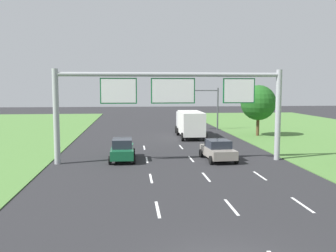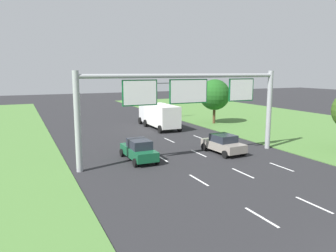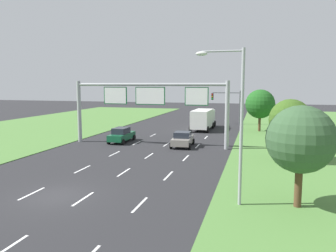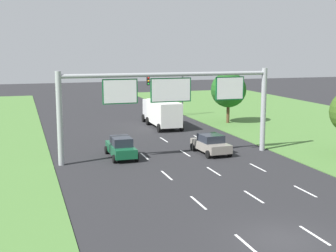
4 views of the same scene
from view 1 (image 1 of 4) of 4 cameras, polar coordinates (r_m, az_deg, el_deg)
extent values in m
cube|color=white|center=(17.79, -1.58, -12.57)|extent=(0.14, 2.40, 0.01)
cube|color=white|center=(23.54, -2.62, -7.96)|extent=(0.14, 2.40, 0.01)
cube|color=white|center=(29.40, -3.24, -5.17)|extent=(0.14, 2.40, 0.01)
cube|color=white|center=(35.30, -3.64, -3.31)|extent=(0.14, 2.40, 0.01)
cube|color=white|center=(18.35, 9.64, -12.07)|extent=(0.14, 2.40, 0.01)
cube|color=white|center=(23.97, 5.84, -7.73)|extent=(0.14, 2.40, 0.01)
cube|color=white|center=(29.74, 3.54, -5.04)|extent=(0.14, 2.40, 0.01)
cube|color=white|center=(35.59, 2.01, -3.22)|extent=(0.14, 2.40, 0.01)
cube|color=white|center=(19.54, 19.79, -11.22)|extent=(0.14, 2.40, 0.01)
cube|color=white|center=(24.89, 13.83, -7.36)|extent=(0.14, 2.40, 0.01)
cube|color=white|center=(30.49, 10.07, -4.85)|extent=(0.14, 2.40, 0.01)
cube|color=white|center=(36.22, 7.51, -3.11)|extent=(0.14, 2.40, 0.01)
cube|color=gray|center=(29.35, 7.63, -3.93)|extent=(2.12, 4.20, 0.67)
cube|color=#232833|center=(29.25, 7.64, -2.69)|extent=(1.77, 2.06, 0.61)
cylinder|color=black|center=(30.57, 5.08, -4.15)|extent=(0.26, 0.65, 0.64)
cylinder|color=black|center=(31.09, 8.53, -4.02)|extent=(0.26, 0.65, 0.64)
cylinder|color=black|center=(27.73, 6.59, -5.20)|extent=(0.26, 0.65, 0.64)
cylinder|color=black|center=(28.30, 10.36, -5.03)|extent=(0.26, 0.65, 0.64)
cube|color=#145633|center=(29.41, -6.95, -3.87)|extent=(1.72, 4.41, 0.70)
cube|color=#232833|center=(29.13, -6.98, -2.60)|extent=(1.48, 2.14, 0.67)
cylinder|color=black|center=(31.13, -8.49, -4.01)|extent=(0.22, 0.64, 0.64)
cylinder|color=black|center=(31.09, -5.27, -3.98)|extent=(0.22, 0.64, 0.64)
cylinder|color=black|center=(27.88, -8.81, -5.17)|extent=(0.22, 0.64, 0.64)
cylinder|color=black|center=(27.84, -5.21, -5.14)|extent=(0.22, 0.64, 0.64)
cube|color=silver|center=(46.07, 2.76, 0.79)|extent=(2.24, 2.14, 2.20)
cube|color=silver|center=(41.87, 3.50, 0.48)|extent=(2.47, 6.12, 2.50)
cylinder|color=black|center=(46.54, 1.29, -0.51)|extent=(0.30, 0.90, 0.90)
cylinder|color=black|center=(46.83, 4.05, -0.49)|extent=(0.30, 0.90, 0.90)
cylinder|color=black|center=(44.26, 1.50, -0.84)|extent=(0.30, 0.90, 0.90)
cylinder|color=black|center=(44.58, 4.59, -0.81)|extent=(0.30, 0.90, 0.90)
cylinder|color=black|center=(39.46, 2.25, -1.67)|extent=(0.30, 0.90, 0.90)
cylinder|color=black|center=(39.82, 5.71, -1.63)|extent=(0.30, 0.90, 0.90)
cylinder|color=#9EA0A5|center=(28.53, -16.67, 1.35)|extent=(0.44, 0.44, 7.00)
cylinder|color=#9EA0A5|center=(30.21, 16.43, 1.59)|extent=(0.44, 0.44, 7.00)
cylinder|color=#9EA0A5|center=(28.09, 0.37, 7.85)|extent=(16.80, 0.32, 0.32)
cube|color=#0C5B28|center=(27.94, -7.55, 5.33)|extent=(2.69, 0.12, 1.90)
cube|color=white|center=(27.87, -7.55, 5.33)|extent=(2.53, 0.01, 1.74)
cube|color=#0C5B28|center=(28.10, 0.77, 5.39)|extent=(3.31, 0.12, 1.90)
cube|color=white|center=(28.03, 0.79, 5.38)|extent=(3.15, 0.01, 1.74)
cube|color=#0C5B28|center=(29.09, 10.75, 5.30)|extent=(2.46, 0.12, 1.90)
cube|color=white|center=(29.03, 10.79, 5.30)|extent=(2.30, 0.01, 1.74)
cylinder|color=#47494F|center=(50.40, 7.58, 2.61)|extent=(0.20, 0.20, 5.60)
cylinder|color=#47494F|center=(49.86, 5.09, 5.42)|extent=(4.50, 0.14, 0.14)
cube|color=black|center=(49.50, 2.51, 4.68)|extent=(0.32, 0.36, 1.10)
sphere|color=red|center=(49.29, 2.55, 5.11)|extent=(0.22, 0.22, 0.22)
sphere|color=orange|center=(49.30, 2.54, 4.68)|extent=(0.22, 0.22, 0.22)
sphere|color=green|center=(49.31, 2.54, 4.25)|extent=(0.22, 0.22, 0.22)
cylinder|color=#513823|center=(44.68, 13.52, 0.01)|extent=(0.35, 0.35, 2.37)
sphere|color=#1D561B|center=(44.50, 13.60, 3.48)|extent=(4.06, 4.06, 4.06)
camera|label=2|loc=(10.61, -66.42, 9.46)|focal=35.00mm
camera|label=3|loc=(15.35, 105.86, 2.06)|focal=35.00mm
camera|label=4|loc=(11.08, -136.74, 11.84)|focal=50.00mm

